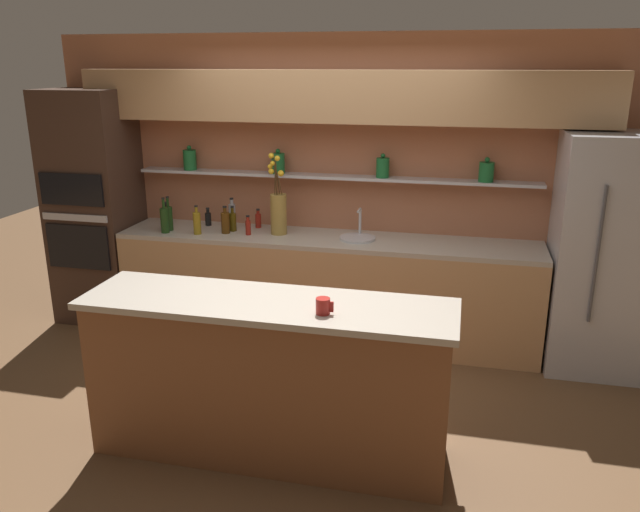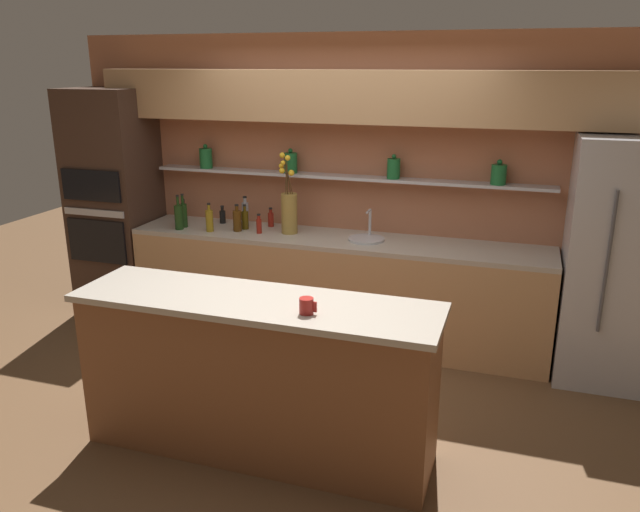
% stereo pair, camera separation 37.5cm
% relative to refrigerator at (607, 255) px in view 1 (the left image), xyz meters
% --- Properties ---
extents(ground_plane, '(12.00, 12.00, 0.00)m').
position_rel_refrigerator_xyz_m(ground_plane, '(-2.20, -1.20, -0.93)').
color(ground_plane, brown).
extents(back_wall_unit, '(5.20, 0.44, 2.60)m').
position_rel_refrigerator_xyz_m(back_wall_unit, '(-2.20, 0.33, 0.62)').
color(back_wall_unit, '#A86647').
rests_on(back_wall_unit, ground_plane).
extents(back_counter_unit, '(3.64, 0.62, 0.92)m').
position_rel_refrigerator_xyz_m(back_counter_unit, '(-2.24, 0.04, -0.47)').
color(back_counter_unit, tan).
rests_on(back_counter_unit, ground_plane).
extents(island_counter, '(2.22, 0.61, 1.02)m').
position_rel_refrigerator_xyz_m(island_counter, '(-2.20, -1.74, -0.42)').
color(island_counter, brown).
rests_on(island_counter, ground_plane).
extents(refrigerator, '(0.81, 0.73, 1.87)m').
position_rel_refrigerator_xyz_m(refrigerator, '(0.00, 0.00, 0.00)').
color(refrigerator, '#B7B7BC').
rests_on(refrigerator, ground_plane).
extents(oven_tower, '(0.72, 0.64, 2.14)m').
position_rel_refrigerator_xyz_m(oven_tower, '(-4.44, 0.04, 0.13)').
color(oven_tower, '#3D281E').
rests_on(oven_tower, ground_plane).
extents(flower_vase, '(0.16, 0.16, 0.71)m').
position_rel_refrigerator_xyz_m(flower_vase, '(-2.67, 0.06, 0.20)').
color(flower_vase, olive).
rests_on(flower_vase, back_counter_unit).
extents(sink_fixture, '(0.30, 0.30, 0.25)m').
position_rel_refrigerator_xyz_m(sink_fixture, '(-1.96, 0.05, 0.01)').
color(sink_fixture, '#B7B7BC').
rests_on(sink_fixture, back_counter_unit).
extents(bottle_sauce_0, '(0.05, 0.05, 0.17)m').
position_rel_refrigerator_xyz_m(bottle_sauce_0, '(-2.91, 0.22, 0.06)').
color(bottle_sauce_0, maroon).
rests_on(bottle_sauce_0, back_counter_unit).
extents(bottle_oil_1, '(0.07, 0.07, 0.26)m').
position_rel_refrigerator_xyz_m(bottle_oil_1, '(-3.36, -0.11, 0.09)').
color(bottle_oil_1, olive).
rests_on(bottle_oil_1, back_counter_unit).
extents(bottle_sauce_2, '(0.06, 0.06, 0.17)m').
position_rel_refrigerator_xyz_m(bottle_sauce_2, '(-3.38, 0.19, 0.05)').
color(bottle_sauce_2, black).
rests_on(bottle_sauce_2, back_counter_unit).
extents(bottle_wine_3, '(0.07, 0.07, 0.31)m').
position_rel_refrigerator_xyz_m(bottle_wine_3, '(-3.66, -0.04, 0.10)').
color(bottle_wine_3, '#193814').
rests_on(bottle_wine_3, back_counter_unit).
extents(bottle_oil_4, '(0.06, 0.06, 0.23)m').
position_rel_refrigerator_xyz_m(bottle_oil_4, '(-3.09, 0.06, 0.08)').
color(bottle_oil_4, '#47380A').
rests_on(bottle_oil_4, back_counter_unit).
extents(bottle_sauce_5, '(0.06, 0.06, 0.20)m').
position_rel_refrigerator_xyz_m(bottle_sauce_5, '(-3.80, 0.21, 0.07)').
color(bottle_sauce_5, black).
rests_on(bottle_sauce_5, back_counter_unit).
extents(bottle_wine_6, '(0.07, 0.07, 0.31)m').
position_rel_refrigerator_xyz_m(bottle_wine_6, '(-3.65, -0.13, 0.10)').
color(bottle_wine_6, '#193814').
rests_on(bottle_wine_6, back_counter_unit).
extents(bottle_spirit_7, '(0.06, 0.06, 0.28)m').
position_rel_refrigerator_xyz_m(bottle_spirit_7, '(-3.13, 0.16, 0.11)').
color(bottle_spirit_7, gray).
rests_on(bottle_spirit_7, back_counter_unit).
extents(bottle_sauce_8, '(0.05, 0.05, 0.17)m').
position_rel_refrigerator_xyz_m(bottle_sauce_8, '(-2.92, -0.03, 0.06)').
color(bottle_sauce_8, maroon).
rests_on(bottle_sauce_8, back_counter_unit).
extents(bottle_spirit_9, '(0.07, 0.07, 0.24)m').
position_rel_refrigerator_xyz_m(bottle_spirit_9, '(-3.13, -0.02, 0.09)').
color(bottle_spirit_9, '#4C2D0C').
rests_on(bottle_spirit_9, back_counter_unit).
extents(coffee_mug, '(0.10, 0.08, 0.09)m').
position_rel_refrigerator_xyz_m(coffee_mug, '(-1.83, -1.86, 0.13)').
color(coffee_mug, maroon).
rests_on(coffee_mug, island_counter).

